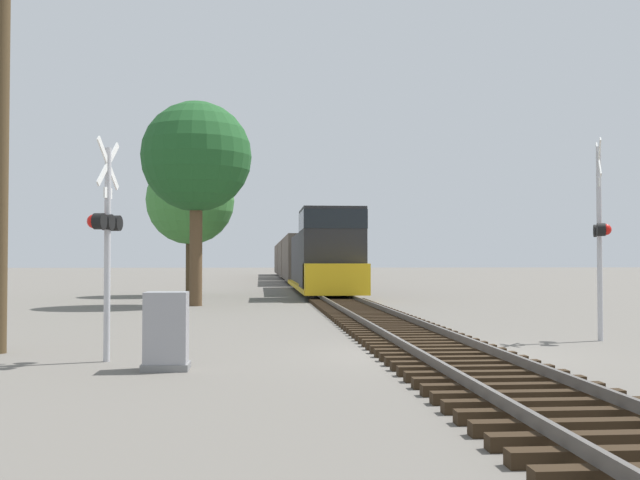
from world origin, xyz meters
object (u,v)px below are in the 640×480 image
(crossing_signal_near, at_px, (106,230))
(tree_far_right, at_px, (196,158))
(freight_train, at_px, (298,259))
(relay_cabinet, at_px, (166,331))
(utility_pole, at_px, (0,115))
(crossing_signal_far, at_px, (600,232))
(tree_mid_background, at_px, (190,201))

(crossing_signal_near, height_order, tree_far_right, tree_far_right)
(freight_train, distance_m, relay_cabinet, 56.67)
(tree_far_right, bearing_deg, relay_cabinet, -86.74)
(crossing_signal_near, distance_m, relay_cabinet, 2.49)
(relay_cabinet, distance_m, tree_far_right, 19.35)
(relay_cabinet, xyz_separation_m, utility_pole, (-3.71, 2.62, 4.21))
(crossing_signal_far, distance_m, utility_pole, 13.57)
(utility_pole, bearing_deg, tree_mid_background, 86.40)
(crossing_signal_near, bearing_deg, freight_train, -173.17)
(crossing_signal_far, xyz_separation_m, relay_cabinet, (-9.61, -3.90, -1.91))
(freight_train, xyz_separation_m, crossing_signal_near, (-6.41, -55.25, 0.42))
(utility_pole, xyz_separation_m, tree_far_right, (2.65, 15.88, 1.35))
(relay_cabinet, distance_m, utility_pole, 6.19)
(freight_train, distance_m, utility_pole, 54.59)
(freight_train, height_order, crossing_signal_near, freight_train)
(freight_train, distance_m, tree_mid_background, 29.88)
(tree_far_right, bearing_deg, freight_train, 80.72)
(crossing_signal_near, bearing_deg, tree_mid_background, -164.68)
(crossing_signal_near, relative_size, utility_pole, 0.44)
(crossing_signal_near, height_order, relay_cabinet, crossing_signal_near)
(tree_far_right, bearing_deg, tree_mid_background, 96.76)
(relay_cabinet, bearing_deg, crossing_signal_near, 137.40)
(crossing_signal_far, xyz_separation_m, tree_mid_background, (-11.74, 23.70, 2.56))
(crossing_signal_far, relative_size, utility_pole, 0.50)
(relay_cabinet, bearing_deg, tree_far_right, 93.26)
(crossing_signal_near, height_order, crossing_signal_far, crossing_signal_far)
(freight_train, xyz_separation_m, tree_mid_background, (-7.27, -28.81, 3.09))
(crossing_signal_near, relative_size, relay_cabinet, 3.10)
(utility_pole, distance_m, tree_mid_background, 25.03)
(crossing_signal_far, bearing_deg, crossing_signal_near, 122.91)
(relay_cabinet, relative_size, utility_pole, 0.14)
(tree_far_right, relative_size, tree_mid_background, 1.14)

